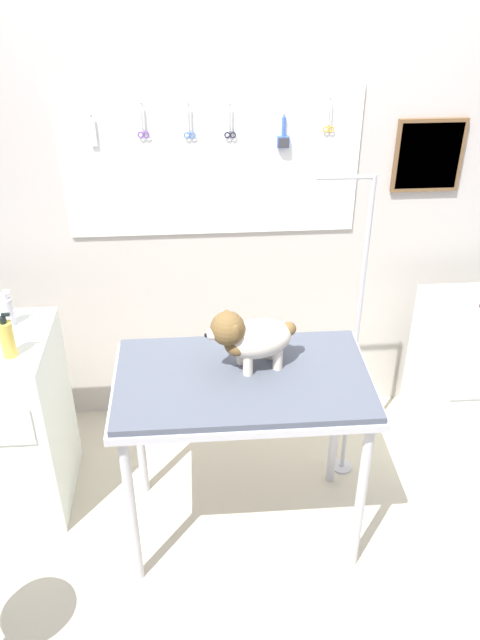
# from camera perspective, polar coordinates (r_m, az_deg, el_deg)

# --- Properties ---
(ground) EXTENTS (4.40, 4.00, 0.04)m
(ground) POSITION_cam_1_polar(r_m,az_deg,el_deg) (3.12, 2.62, -22.40)
(ground) COLOR #BEB69C
(rear_wall_panel) EXTENTS (4.00, 0.11, 2.30)m
(rear_wall_panel) POSITION_cam_1_polar(r_m,az_deg,el_deg) (3.38, 0.63, 8.32)
(rear_wall_panel) COLOR #BBB3AA
(rear_wall_panel) RESTS_ON ground
(grooming_table) EXTENTS (1.09, 0.64, 0.90)m
(grooming_table) POSITION_cam_1_polar(r_m,az_deg,el_deg) (2.74, 0.24, -6.48)
(grooming_table) COLOR #B7B7BC
(grooming_table) RESTS_ON ground
(grooming_arm) EXTENTS (0.30, 0.11, 1.63)m
(grooming_arm) POSITION_cam_1_polar(r_m,az_deg,el_deg) (3.12, 9.97, -2.71)
(grooming_arm) COLOR #B7B7BC
(grooming_arm) RESTS_ON ground
(dog) EXTENTS (0.39, 0.24, 0.29)m
(dog) POSITION_cam_1_polar(r_m,az_deg,el_deg) (2.65, 0.89, -1.54)
(dog) COLOR beige
(dog) RESTS_ON grooming_table
(pump_bottle_white) EXTENTS (0.06, 0.06, 0.18)m
(pump_bottle_white) POSITION_cam_1_polar(r_m,az_deg,el_deg) (3.10, -19.93, 0.73)
(pump_bottle_white) COLOR #B1AEB9
(pump_bottle_white) RESTS_ON counter_left
(detangler_spray) EXTENTS (0.06, 0.06, 0.21)m
(detangler_spray) POSITION_cam_1_polar(r_m,az_deg,el_deg) (2.86, -19.95, -1.57)
(detangler_spray) COLOR gold
(detangler_spray) RESTS_ON counter_left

